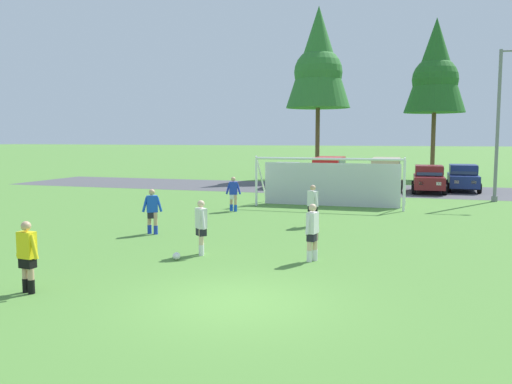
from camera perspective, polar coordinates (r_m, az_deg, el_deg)
The scene contains 18 objects.
ground_plane at distance 25.89m, azimuth 9.28°, elevation -1.97°, with size 400.00×400.00×0.00m, color #518438.
parking_lot_strip at distance 36.58m, azimuth 11.84°, elevation 0.26°, with size 52.00×8.40×0.01m, color #4C4C51.
soccer_ball at distance 15.53m, azimuth -8.50°, elevation -6.79°, with size 0.22×0.22×0.22m.
soccer_goal at distance 27.23m, azimuth 7.90°, elevation 1.17°, with size 7.44×2.01×2.57m.
referee at distance 13.07m, azimuth -23.26°, elevation -6.42°, with size 0.73×0.27×1.64m.
player_striker_near at distance 15.99m, azimuth -5.88°, elevation -3.79°, with size 0.53×0.63×1.64m.
player_midfield_center at distance 19.66m, azimuth -11.04°, elevation -2.06°, with size 0.69×0.43×1.64m.
player_defender_far at distance 25.25m, azimuth -2.44°, elevation -0.22°, with size 0.74×0.35×1.64m.
player_winger_left at distance 15.16m, azimuth 6.05°, elevation -4.33°, with size 0.30×0.72×1.64m.
player_winger_right at distance 21.05m, azimuth 6.08°, elevation -1.46°, with size 0.59×0.57×1.64m.
parked_car_slot_far_left at distance 37.47m, azimuth 3.16°, elevation 1.85°, with size 2.22×4.30×1.72m.
parked_car_slot_left at distance 36.86m, azimuth 7.79°, elevation 2.11°, with size 2.19×4.63×2.16m.
parked_car_slot_center_left at distance 36.00m, azimuth 13.72°, elevation 1.90°, with size 2.23×4.65×2.16m.
parked_car_slot_center at distance 35.56m, azimuth 17.98°, elevation 1.35°, with size 2.17×4.27×1.72m.
parked_car_slot_center_right at distance 37.32m, azimuth 21.26°, elevation 1.44°, with size 2.06×4.21×1.72m.
tree_left_edge at distance 45.85m, azimuth 6.69°, elevation 13.78°, with size 5.36×5.36×14.29m.
tree_mid_left at distance 47.76m, azimuth 18.65°, elevation 12.40°, with size 5.00×5.00×13.34m.
street_lamp at distance 31.79m, azimuth 24.75°, elevation 6.64°, with size 2.00×0.32×8.16m.
Camera 1 is at (3.81, -10.37, 3.50)m, focal length 37.40 mm.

